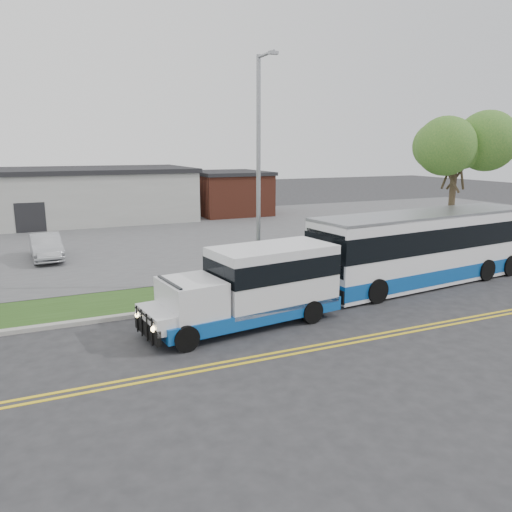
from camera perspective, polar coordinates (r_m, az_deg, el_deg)
name	(u,v)px	position (r m, az deg, el deg)	size (l,w,h in m)	color
ground	(215,316)	(18.30, -4.75, -6.89)	(140.00, 140.00, 0.00)	#28282B
lane_line_north	(258,356)	(14.96, 0.23, -11.35)	(70.00, 0.12, 0.01)	yellow
lane_line_south	(262,360)	(14.71, 0.72, -11.77)	(70.00, 0.12, 0.01)	yellow
curb	(205,306)	(19.26, -5.84, -5.68)	(80.00, 0.30, 0.15)	#9E9B93
verge	(191,294)	(20.91, -7.39, -4.33)	(80.00, 3.30, 0.10)	#274416
parking_lot	(130,238)	(34.33, -14.17, 1.97)	(80.00, 25.00, 0.10)	#4C4C4F
commercial_building	(29,197)	(43.51, -24.51, 6.20)	(25.40, 10.40, 4.35)	#9E9E99
brick_wing	(229,193)	(45.48, -3.12, 7.23)	(6.30, 7.30, 3.90)	brown
tree_east	(457,143)	(27.54, 21.95, 11.88)	(5.20, 5.20, 8.33)	#3A2D1F
streetlight_near	(259,166)	(20.94, 0.36, 10.21)	(0.35, 1.53, 9.50)	gray
shuttle_bus	(256,283)	(17.18, -0.04, -3.16)	(7.16, 3.12, 2.66)	#0D4795
transit_bus	(425,247)	(23.60, 18.77, 0.94)	(11.73, 3.89, 3.20)	white
parked_car_a	(46,247)	(28.99, -22.88, 1.00)	(1.48, 4.23, 1.39)	#9EA0A5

